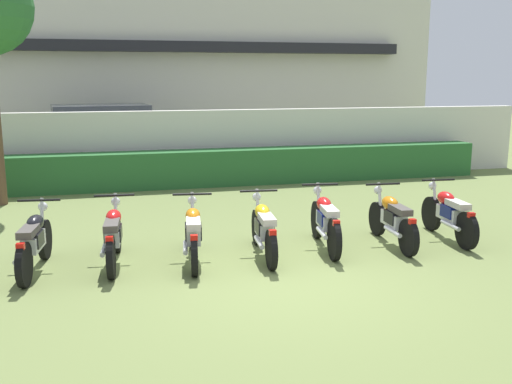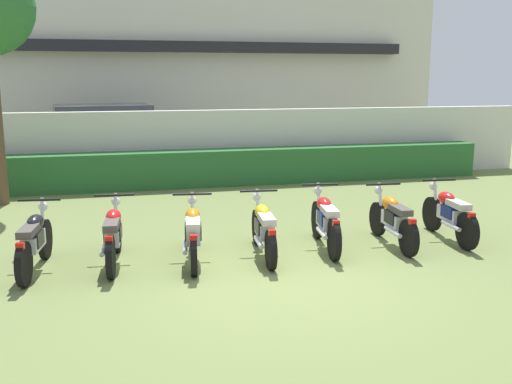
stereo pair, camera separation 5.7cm
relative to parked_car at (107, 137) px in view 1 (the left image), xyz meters
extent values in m
plane|color=olive|center=(2.19, -10.63, -0.94)|extent=(60.00, 60.00, 0.00)
cube|color=beige|center=(2.19, 5.78, 2.42)|extent=(19.81, 6.00, 6.71)
cube|color=black|center=(2.19, 2.53, 2.75)|extent=(16.64, 0.50, 0.36)
cube|color=silver|center=(2.19, -2.77, -0.01)|extent=(18.82, 0.30, 1.85)
cube|color=#28602D|center=(2.19, -3.47, -0.49)|extent=(15.06, 0.70, 0.90)
cube|color=navy|center=(0.05, 0.01, -0.20)|extent=(4.68, 2.34, 1.00)
cube|color=#2D333D|center=(-0.15, -0.02, 0.63)|extent=(2.87, 1.99, 0.65)
cylinder|color=black|center=(1.51, 1.10, -0.60)|extent=(0.70, 0.29, 0.68)
cylinder|color=black|center=(1.72, -0.74, -0.60)|extent=(0.70, 0.29, 0.68)
cylinder|color=black|center=(-1.62, 0.75, -0.60)|extent=(0.70, 0.29, 0.68)
cylinder|color=black|center=(-1.41, -1.09, -0.60)|extent=(0.70, 0.29, 0.68)
cylinder|color=black|center=(-1.01, -8.79, -0.64)|extent=(0.16, 0.61, 0.60)
cylinder|color=black|center=(-1.16, -9.99, -0.64)|extent=(0.16, 0.61, 0.60)
cube|color=silver|center=(-1.09, -9.44, -0.49)|extent=(0.27, 0.62, 0.22)
ellipsoid|color=black|center=(-1.07, -9.27, -0.26)|extent=(0.27, 0.46, 0.22)
cube|color=#4C4742|center=(-1.12, -9.67, -0.28)|extent=(0.26, 0.54, 0.10)
cube|color=red|center=(-1.18, -10.09, -0.36)|extent=(0.11, 0.09, 0.08)
cylinder|color=silver|center=(-1.02, -8.87, -0.32)|extent=(0.08, 0.23, 0.65)
cylinder|color=black|center=(-1.04, -8.96, 0.00)|extent=(0.60, 0.11, 0.04)
sphere|color=silver|center=(-1.01, -8.77, -0.14)|extent=(0.14, 0.14, 0.14)
cylinder|color=silver|center=(-1.24, -9.67, -0.62)|extent=(0.14, 0.55, 0.07)
cube|color=black|center=(-1.10, -9.49, -0.44)|extent=(0.28, 0.39, 0.20)
cylinder|color=black|center=(0.05, -8.70, -0.64)|extent=(0.14, 0.60, 0.60)
cylinder|color=black|center=(-0.06, -9.95, -0.64)|extent=(0.14, 0.60, 0.60)
cube|color=silver|center=(-0.01, -9.38, -0.49)|extent=(0.25, 0.62, 0.22)
ellipsoid|color=red|center=(0.00, -9.21, -0.26)|extent=(0.26, 0.46, 0.22)
cube|color=#4C4742|center=(-0.03, -9.61, -0.28)|extent=(0.24, 0.54, 0.10)
cube|color=red|center=(-0.07, -10.05, -0.36)|extent=(0.11, 0.09, 0.08)
cylinder|color=silver|center=(0.04, -8.79, -0.32)|extent=(0.07, 0.23, 0.65)
cylinder|color=black|center=(0.03, -8.88, 0.00)|extent=(0.60, 0.09, 0.04)
sphere|color=silver|center=(0.05, -8.68, -0.14)|extent=(0.14, 0.14, 0.14)
cylinder|color=silver|center=(-0.15, -9.61, -0.62)|extent=(0.12, 0.55, 0.07)
cube|color=black|center=(-0.01, -9.43, -0.44)|extent=(0.27, 0.38, 0.20)
cylinder|color=black|center=(1.22, -8.86, -0.65)|extent=(0.17, 0.58, 0.58)
cylinder|color=black|center=(1.05, -10.12, -0.65)|extent=(0.17, 0.58, 0.58)
cube|color=silver|center=(1.13, -9.54, -0.50)|extent=(0.28, 0.62, 0.22)
ellipsoid|color=orange|center=(1.15, -9.37, -0.27)|extent=(0.28, 0.47, 0.22)
cube|color=beige|center=(1.10, -9.76, -0.29)|extent=(0.27, 0.54, 0.10)
cube|color=red|center=(1.04, -10.22, -0.37)|extent=(0.11, 0.09, 0.08)
cylinder|color=silver|center=(1.21, -8.94, -0.33)|extent=(0.08, 0.23, 0.65)
cylinder|color=black|center=(1.20, -9.03, -0.01)|extent=(0.60, 0.11, 0.04)
sphere|color=silver|center=(1.22, -8.84, -0.15)|extent=(0.14, 0.14, 0.14)
cylinder|color=silver|center=(0.98, -9.77, -0.63)|extent=(0.14, 0.55, 0.07)
cube|color=black|center=(1.12, -9.59, -0.45)|extent=(0.29, 0.39, 0.20)
cylinder|color=black|center=(2.28, -8.85, -0.65)|extent=(0.14, 0.58, 0.58)
cylinder|color=black|center=(2.15, -10.13, -0.65)|extent=(0.14, 0.58, 0.58)
cube|color=silver|center=(2.21, -9.54, -0.50)|extent=(0.26, 0.62, 0.22)
ellipsoid|color=yellow|center=(2.23, -9.37, -0.27)|extent=(0.26, 0.46, 0.22)
cube|color=beige|center=(2.19, -9.77, -0.29)|extent=(0.25, 0.54, 0.10)
cube|color=red|center=(2.14, -10.23, -0.37)|extent=(0.11, 0.09, 0.08)
cylinder|color=silver|center=(2.27, -8.94, -0.33)|extent=(0.07, 0.23, 0.65)
cylinder|color=black|center=(2.26, -9.03, -0.01)|extent=(0.60, 0.09, 0.04)
sphere|color=silver|center=(2.28, -8.83, -0.15)|extent=(0.14, 0.14, 0.14)
cylinder|color=silver|center=(2.07, -9.77, -0.63)|extent=(0.12, 0.55, 0.07)
cube|color=black|center=(2.21, -9.59, -0.45)|extent=(0.27, 0.38, 0.20)
cylinder|color=black|center=(3.37, -8.71, -0.62)|extent=(0.18, 0.64, 0.63)
cylinder|color=black|center=(3.18, -9.95, -0.62)|extent=(0.18, 0.64, 0.63)
cube|color=silver|center=(3.27, -9.38, -0.47)|extent=(0.29, 0.62, 0.22)
ellipsoid|color=red|center=(3.30, -9.21, -0.24)|extent=(0.28, 0.47, 0.22)
cube|color=beige|center=(3.24, -9.61, -0.26)|extent=(0.28, 0.54, 0.10)
cube|color=red|center=(3.17, -10.05, -0.34)|extent=(0.11, 0.09, 0.08)
cylinder|color=silver|center=(3.36, -8.80, -0.30)|extent=(0.08, 0.23, 0.65)
cylinder|color=black|center=(3.34, -8.89, 0.02)|extent=(0.60, 0.12, 0.04)
sphere|color=silver|center=(3.37, -8.69, -0.12)|extent=(0.14, 0.14, 0.14)
cylinder|color=silver|center=(3.11, -9.61, -0.60)|extent=(0.15, 0.55, 0.07)
cube|color=navy|center=(3.26, -9.43, -0.42)|extent=(0.29, 0.39, 0.20)
cylinder|color=black|center=(4.44, -8.82, -0.65)|extent=(0.13, 0.59, 0.58)
cylinder|color=black|center=(4.36, -10.06, -0.65)|extent=(0.13, 0.59, 0.58)
cube|color=silver|center=(4.40, -9.49, -0.50)|extent=(0.24, 0.61, 0.22)
ellipsoid|color=orange|center=(4.41, -9.32, -0.27)|extent=(0.25, 0.45, 0.22)
cube|color=#4C4742|center=(4.38, -9.72, -0.29)|extent=(0.23, 0.53, 0.10)
cube|color=red|center=(4.35, -10.15, -0.37)|extent=(0.11, 0.09, 0.08)
cylinder|color=silver|center=(4.43, -8.91, -0.33)|extent=(0.07, 0.23, 0.65)
cylinder|color=black|center=(4.43, -9.00, -0.01)|extent=(0.60, 0.08, 0.04)
sphere|color=silver|center=(4.44, -8.80, -0.15)|extent=(0.14, 0.14, 0.14)
cylinder|color=silver|center=(4.26, -9.73, -0.63)|extent=(0.11, 0.55, 0.07)
cube|color=black|center=(4.39, -9.54, -0.45)|extent=(0.26, 0.38, 0.20)
cylinder|color=black|center=(5.52, -8.77, -0.63)|extent=(0.14, 0.61, 0.61)
cylinder|color=black|center=(5.43, -9.96, -0.63)|extent=(0.14, 0.61, 0.61)
cube|color=silver|center=(5.47, -9.41, -0.48)|extent=(0.25, 0.61, 0.22)
ellipsoid|color=red|center=(5.48, -9.25, -0.25)|extent=(0.25, 0.46, 0.22)
cube|color=beige|center=(5.45, -9.64, -0.27)|extent=(0.24, 0.53, 0.10)
cube|color=red|center=(5.42, -10.06, -0.35)|extent=(0.11, 0.09, 0.08)
cylinder|color=silver|center=(5.51, -8.86, -0.31)|extent=(0.07, 0.23, 0.65)
cylinder|color=black|center=(5.51, -8.95, 0.01)|extent=(0.60, 0.08, 0.04)
sphere|color=silver|center=(5.52, -8.75, -0.13)|extent=(0.14, 0.14, 0.14)
cylinder|color=silver|center=(5.33, -9.65, -0.61)|extent=(0.11, 0.55, 0.07)
cube|color=navy|center=(5.47, -9.46, -0.43)|extent=(0.27, 0.38, 0.20)
camera|label=1|loc=(-0.06, -17.78, 1.78)|focal=40.93mm
camera|label=2|loc=(0.00, -17.80, 1.78)|focal=40.93mm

